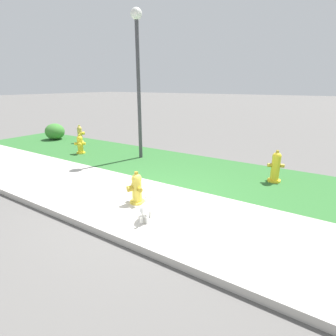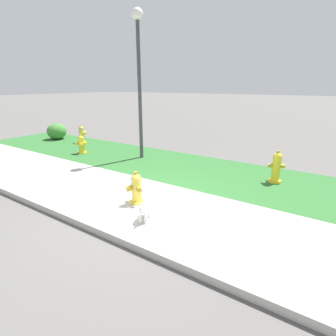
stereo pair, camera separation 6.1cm
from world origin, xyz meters
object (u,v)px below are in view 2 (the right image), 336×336
Objects in this scene: fire_hydrant_at_driveway at (276,167)px; small_white_dog at (145,207)px; shrub_bush_near_lamp at (57,131)px; fire_hydrant_across_street at (82,134)px; street_lamp at (139,63)px; fire_hydrant_far_end at (136,188)px; fire_hydrant_by_grass_verge at (81,144)px.

small_white_dog is (-1.45, -3.16, -0.15)m from fire_hydrant_at_driveway.
fire_hydrant_at_driveway is at bearing -1.92° from shrub_bush_near_lamp.
fire_hydrant_at_driveway reaches higher than fire_hydrant_across_street.
fire_hydrant_at_driveway is 0.18× the size of street_lamp.
fire_hydrant_across_street is (-7.51, 0.43, -0.03)m from fire_hydrant_at_driveway.
fire_hydrant_far_end is (-2.01, -2.73, -0.07)m from fire_hydrant_at_driveway.
shrub_bush_near_lamp is (-7.50, 3.46, 0.11)m from small_white_dog.
fire_hydrant_by_grass_verge is 3.04m from shrub_bush_near_lamp.
fire_hydrant_at_driveway is 8.96m from shrub_bush_near_lamp.
shrub_bush_near_lamp reaches higher than fire_hydrant_far_end.
fire_hydrant_at_driveway reaches higher than small_white_dog.
fire_hydrant_far_end is at bearing 111.14° from fire_hydrant_by_grass_verge.
street_lamp is (3.44, -0.45, 2.51)m from fire_hydrant_across_street.
fire_hydrant_across_street reaches higher than shrub_bush_near_lamp.
fire_hydrant_by_grass_verge is at bearing -19.83° from shrub_bush_near_lamp.
fire_hydrant_far_end is 1.00× the size of fire_hydrant_by_grass_verge.
fire_hydrant_at_driveway is 1.68× the size of small_white_dog.
small_white_dog is 0.11× the size of street_lamp.
fire_hydrant_by_grass_verge is 0.92× the size of fire_hydrant_across_street.
fire_hydrant_by_grass_verge is 1.41× the size of small_white_dog.
street_lamp is at bearing -3.67° from shrub_bush_near_lamp.
fire_hydrant_by_grass_verge is at bearing -7.87° from fire_hydrant_across_street.
street_lamp reaches higher than shrub_bush_near_lamp.
fire_hydrant_at_driveway is 3.40m from fire_hydrant_far_end.
fire_hydrant_across_street is at bearing 153.89° from fire_hydrant_at_driveway.
fire_hydrant_at_driveway is 6.14m from fire_hydrant_by_grass_verge.
fire_hydrant_at_driveway is at bearing -47.21° from small_white_dog.
street_lamp is (-2.07, 2.72, 2.54)m from fire_hydrant_far_end.
fire_hydrant_by_grass_verge is 5.24m from small_white_dog.
shrub_bush_near_lamp is at bearing -143.14° from fire_hydrant_across_street.
street_lamp is (-4.08, -0.01, 2.47)m from fire_hydrant_at_driveway.
street_lamp is at bearing 157.36° from fire_hydrant_at_driveway.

